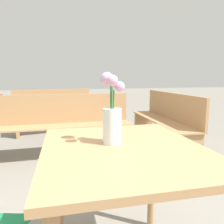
% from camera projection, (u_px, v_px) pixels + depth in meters
% --- Properties ---
extents(table_front, '(0.81, 0.93, 0.75)m').
position_uv_depth(table_front, '(123.00, 169.00, 1.06)').
color(table_front, tan).
rests_on(table_front, ground_plane).
extents(flower_vase, '(0.11, 0.13, 0.35)m').
position_uv_depth(flower_vase, '(112.00, 119.00, 1.07)').
color(flower_vase, silver).
rests_on(flower_vase, table_front).
extents(bench_near, '(0.50, 1.74, 0.85)m').
position_uv_depth(bench_near, '(166.00, 118.00, 3.32)').
color(bench_near, tan).
rests_on(bench_near, ground_plane).
extents(bench_middle, '(1.55, 0.60, 0.85)m').
position_uv_depth(bench_middle, '(54.00, 109.00, 4.31)').
color(bench_middle, tan).
rests_on(bench_middle, ground_plane).
extents(bench_far, '(1.98, 0.43, 0.85)m').
position_uv_depth(bench_far, '(59.00, 122.00, 2.96)').
color(bench_far, tan).
rests_on(bench_far, ground_plane).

